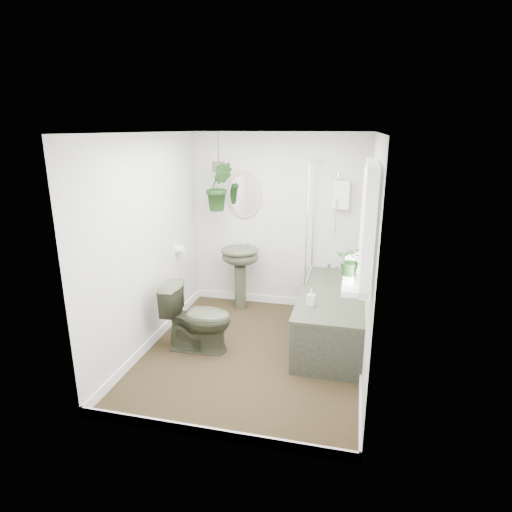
# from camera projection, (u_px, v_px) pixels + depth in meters

# --- Properties ---
(floor) EXTENTS (2.30, 2.80, 0.02)m
(floor) POSITION_uv_depth(u_px,v_px,m) (253.00, 353.00, 4.66)
(floor) COLOR black
(floor) RESTS_ON ground
(ceiling) EXTENTS (2.30, 2.80, 0.02)m
(ceiling) POSITION_uv_depth(u_px,v_px,m) (252.00, 131.00, 3.99)
(ceiling) COLOR white
(ceiling) RESTS_ON ground
(wall_back) EXTENTS (2.30, 0.02, 2.30)m
(wall_back) POSITION_uv_depth(u_px,v_px,m) (278.00, 222.00, 5.64)
(wall_back) COLOR silver
(wall_back) RESTS_ON ground
(wall_front) EXTENTS (2.30, 0.02, 2.30)m
(wall_front) POSITION_uv_depth(u_px,v_px,m) (205.00, 304.00, 3.01)
(wall_front) COLOR silver
(wall_front) RESTS_ON ground
(wall_left) EXTENTS (0.02, 2.80, 2.30)m
(wall_left) POSITION_uv_depth(u_px,v_px,m) (148.00, 244.00, 4.58)
(wall_left) COLOR silver
(wall_left) RESTS_ON ground
(wall_right) EXTENTS (0.02, 2.80, 2.30)m
(wall_right) POSITION_uv_depth(u_px,v_px,m) (371.00, 258.00, 4.07)
(wall_right) COLOR silver
(wall_right) RESTS_ON ground
(skirting) EXTENTS (2.30, 2.80, 0.10)m
(skirting) POSITION_uv_depth(u_px,v_px,m) (253.00, 348.00, 4.64)
(skirting) COLOR white
(skirting) RESTS_ON floor
(bathtub) EXTENTS (0.72, 1.72, 0.58)m
(bathtub) POSITION_uv_depth(u_px,v_px,m) (331.00, 316.00, 4.86)
(bathtub) COLOR #3B402C
(bathtub) RESTS_ON floor
(bath_screen) EXTENTS (0.04, 0.72, 1.40)m
(bath_screen) POSITION_uv_depth(u_px,v_px,m) (310.00, 221.00, 5.10)
(bath_screen) COLOR silver
(bath_screen) RESTS_ON bathtub
(shower_box) EXTENTS (0.20, 0.10, 0.35)m
(shower_box) POSITION_uv_depth(u_px,v_px,m) (341.00, 195.00, 5.28)
(shower_box) COLOR white
(shower_box) RESTS_ON wall_back
(oval_mirror) EXTENTS (0.46, 0.03, 0.62)m
(oval_mirror) POSITION_uv_depth(u_px,v_px,m) (244.00, 195.00, 5.60)
(oval_mirror) COLOR tan
(oval_mirror) RESTS_ON wall_back
(wall_sconce) EXTENTS (0.04, 0.04, 0.22)m
(wall_sconce) POSITION_uv_depth(u_px,v_px,m) (215.00, 201.00, 5.71)
(wall_sconce) COLOR black
(wall_sconce) RESTS_ON wall_back
(toilet_roll_holder) EXTENTS (0.11, 0.11, 0.11)m
(toilet_roll_holder) POSITION_uv_depth(u_px,v_px,m) (180.00, 249.00, 5.29)
(toilet_roll_holder) COLOR white
(toilet_roll_holder) RESTS_ON wall_left
(window_recess) EXTENTS (0.08, 1.00, 0.90)m
(window_recess) POSITION_uv_depth(u_px,v_px,m) (368.00, 222.00, 3.28)
(window_recess) COLOR white
(window_recess) RESTS_ON wall_right
(window_sill) EXTENTS (0.18, 1.00, 0.04)m
(window_sill) POSITION_uv_depth(u_px,v_px,m) (355.00, 273.00, 3.42)
(window_sill) COLOR white
(window_sill) RESTS_ON wall_right
(window_blinds) EXTENTS (0.01, 0.86, 0.76)m
(window_blinds) POSITION_uv_depth(u_px,v_px,m) (362.00, 221.00, 3.29)
(window_blinds) COLOR white
(window_blinds) RESTS_ON wall_right
(toilet) EXTENTS (0.76, 0.46, 0.75)m
(toilet) POSITION_uv_depth(u_px,v_px,m) (198.00, 317.00, 4.62)
(toilet) COLOR #3B402C
(toilet) RESTS_ON floor
(pedestal_sink) EXTENTS (0.50, 0.43, 0.83)m
(pedestal_sink) POSITION_uv_depth(u_px,v_px,m) (240.00, 279.00, 5.69)
(pedestal_sink) COLOR #3B402C
(pedestal_sink) RESTS_ON floor
(sill_plant) EXTENTS (0.24, 0.22, 0.24)m
(sill_plant) POSITION_uv_depth(u_px,v_px,m) (351.00, 260.00, 3.28)
(sill_plant) COLOR black
(sill_plant) RESTS_ON window_sill
(hanging_plant) EXTENTS (0.41, 0.38, 0.61)m
(hanging_plant) POSITION_uv_depth(u_px,v_px,m) (219.00, 187.00, 5.36)
(hanging_plant) COLOR black
(hanging_plant) RESTS_ON ceiling
(soap_bottle) EXTENTS (0.09, 0.09, 0.18)m
(soap_bottle) POSITION_uv_depth(u_px,v_px,m) (311.00, 297.00, 4.40)
(soap_bottle) COLOR #2F2C2D
(soap_bottle) RESTS_ON bathtub
(hanging_pot) EXTENTS (0.16, 0.16, 0.12)m
(hanging_pot) POSITION_uv_depth(u_px,v_px,m) (219.00, 167.00, 5.29)
(hanging_pot) COLOR #494231
(hanging_pot) RESTS_ON ceiling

